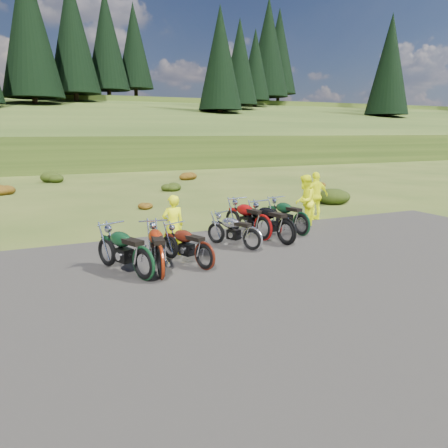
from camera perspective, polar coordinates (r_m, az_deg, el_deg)
name	(u,v)px	position (r m, az deg, el deg)	size (l,w,h in m)	color
ground	(250,265)	(11.15, 3.43, -5.38)	(300.00, 300.00, 0.00)	#354818
gravel_pad	(294,291)	(9.53, 9.11, -8.58)	(20.00, 12.00, 0.04)	black
hill_slope	(67,159)	(59.70, -19.82, 8.05)	(300.00, 46.00, 3.00)	#2C4216
hill_plateau	(45,146)	(119.55, -22.38, 9.46)	(300.00, 90.00, 9.17)	#2C4216
conifer_22	(28,26)	(66.80, -24.18, 22.57)	(7.92, 7.92, 20.00)	black
conifer_23	(72,33)	(73.23, -19.23, 22.45)	(7.48, 7.48, 19.00)	black
conifer_24	(106,40)	(80.04, -15.11, 22.23)	(7.04, 7.04, 18.00)	black
conifer_25	(134,46)	(87.13, -11.65, 21.84)	(6.60, 6.60, 17.00)	black
conifer_26	(220,58)	(64.71, -0.49, 20.86)	(6.16, 6.16, 16.00)	black
conifer_27	(240,62)	(72.71, 2.07, 20.42)	(5.72, 5.72, 15.00)	black
conifer_28	(255,65)	(80.82, 4.10, 20.04)	(5.28, 5.28, 14.00)	black
conifer_29	(268,48)	(89.54, 5.81, 21.93)	(7.92, 7.92, 20.00)	black
conifer_30	(279,51)	(97.76, 7.19, 21.46)	(7.48, 7.48, 19.00)	black
conifer_31	(390,64)	(80.93, 20.81, 18.90)	(7.04, 7.04, 18.00)	black
conifer_32	(390,67)	(89.43, 20.86, 18.61)	(6.60, 6.60, 17.00)	black
conifer_33	(390,69)	(97.93, 20.90, 18.37)	(6.16, 6.16, 16.00)	black
conifer_34	(391,71)	(106.44, 20.93, 18.16)	(5.72, 5.72, 15.00)	black
conifer_35	(391,73)	(114.94, 20.96, 17.99)	(5.28, 5.28, 14.00)	black
conifer_36	(392,63)	(123.77, 21.07, 18.99)	(7.92, 7.92, 20.00)	black
shrub_2	(2,188)	(26.19, -26.99, 4.21)	(1.30, 1.30, 0.77)	#6B320D
shrub_3	(54,176)	(31.47, -21.38, 5.91)	(1.56, 1.56, 0.92)	black
shrub_4	(144,204)	(19.41, -10.44, 2.58)	(0.77, 0.77, 0.45)	#6B320D
shrub_5	(170,186)	(25.23, -7.01, 4.99)	(1.03, 1.03, 0.61)	black
shrub_6	(187,174)	(31.13, -4.86, 6.48)	(1.30, 1.30, 0.77)	#6B320D
shrub_7	(335,193)	(21.38, 14.32, 3.89)	(1.56, 1.56, 0.92)	black
shrub_8	(318,184)	(27.34, 12.13, 5.18)	(0.77, 0.77, 0.45)	#6B320D
motorcycle_1	(161,280)	(10.12, -8.17, -7.31)	(2.22, 0.74, 1.16)	maroon
motorcycle_2	(144,282)	(10.10, -10.36, -7.42)	(2.25, 0.75, 1.18)	black
motorcycle_3	(252,252)	(12.34, 3.69, -3.67)	(1.96, 0.65, 1.03)	#ABAAAF
motorcycle_4	(205,271)	(10.68, -2.50, -6.16)	(1.99, 0.66, 1.04)	#4B170C
motorcycle_5	(286,246)	(13.09, 8.10, -2.86)	(2.30, 0.77, 1.20)	black
motorcycle_6	(263,241)	(13.54, 5.10, -2.29)	(2.31, 0.77, 1.21)	maroon
motorcycle_7	(301,237)	(14.32, 10.04, -1.63)	(2.20, 0.73, 1.15)	#0E341B
person_middle	(173,227)	(11.79, -6.65, -0.33)	(0.60, 0.40, 1.65)	#E9F40C
person_right_a	(304,202)	(15.49, 10.47, 2.84)	(0.89, 0.70, 1.84)	#E9F40C
person_right_b	(316,197)	(16.95, 11.89, 3.52)	(1.07, 0.44, 1.82)	#E9F40C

